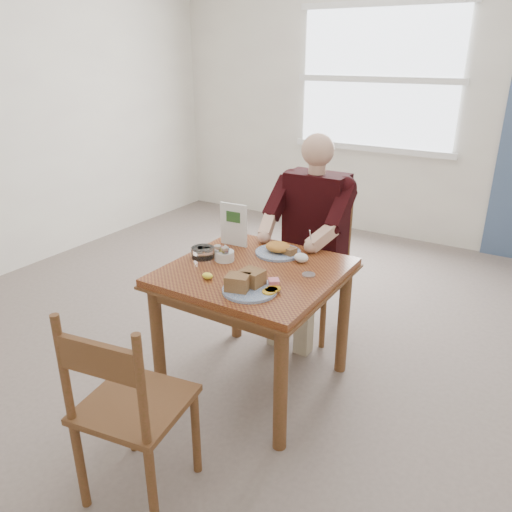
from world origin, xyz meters
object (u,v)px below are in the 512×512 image
Objects in this scene: table at (254,287)px; near_plate at (248,284)px; diner at (311,223)px; far_plate at (279,250)px; chair_near at (129,408)px; chair_far at (315,265)px.

table is 2.97× the size of near_plate.
far_plate is (0.01, -0.45, -0.03)m from diner.
table is 0.97× the size of chair_near.
diner is at bearing -89.99° from chair_far.
near_plate is at bearing -82.86° from diner.
table is at bearing -92.59° from far_plate.
chair_far is at bearing 89.75° from chair_near.
table is at bearing -90.00° from diner.
chair_near is 3.06× the size of near_plate.
near_plate is at bearing -77.90° from far_plate.
chair_far is 2.84× the size of far_plate.
diner reaches higher than chair_far.
table is 0.97× the size of chair_far.
chair_far reaches higher than near_plate.
table is 0.31m from near_plate.
chair_near is 2.84× the size of far_plate.
near_plate is at bearing -64.22° from table.
table is at bearing 115.78° from near_plate.
diner is 0.45m from far_plate.
chair_near is at bearing -90.90° from far_plate.
diner is at bearing 90.00° from table.
chair_near reaches higher than table.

